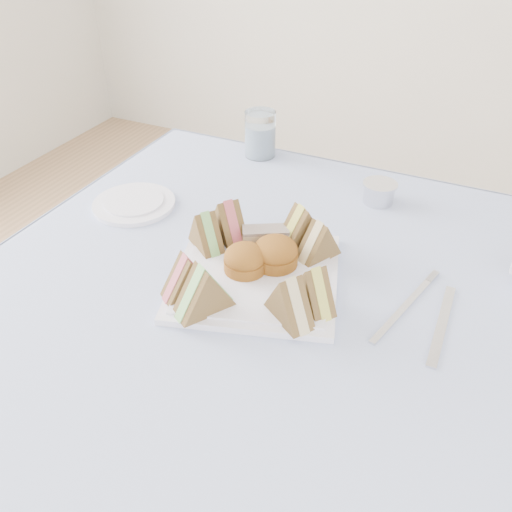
% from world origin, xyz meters
% --- Properties ---
extents(table, '(0.90, 0.90, 0.74)m').
position_xyz_m(table, '(0.00, 0.00, 0.37)').
color(table, brown).
rests_on(table, floor).
extents(tablecloth, '(1.02, 1.02, 0.01)m').
position_xyz_m(tablecloth, '(0.00, 0.00, 0.74)').
color(tablecloth, '#B9CAF3').
rests_on(tablecloth, table).
extents(serving_plate, '(0.35, 0.35, 0.01)m').
position_xyz_m(serving_plate, '(-0.02, 0.00, 0.75)').
color(serving_plate, white).
rests_on(serving_plate, tablecloth).
extents(sandwich_fl_a, '(0.08, 0.09, 0.08)m').
position_xyz_m(sandwich_fl_a, '(-0.10, -0.09, 0.80)').
color(sandwich_fl_a, brown).
rests_on(sandwich_fl_a, serving_plate).
extents(sandwich_fl_b, '(0.09, 0.11, 0.09)m').
position_xyz_m(sandwich_fl_b, '(-0.06, -0.11, 0.80)').
color(sandwich_fl_b, brown).
rests_on(sandwich_fl_b, serving_plate).
extents(sandwich_fr_a, '(0.09, 0.08, 0.07)m').
position_xyz_m(sandwich_fr_a, '(0.09, -0.03, 0.80)').
color(sandwich_fr_a, brown).
rests_on(sandwich_fr_a, serving_plate).
extents(sandwich_fr_b, '(0.10, 0.08, 0.08)m').
position_xyz_m(sandwich_fr_b, '(0.07, -0.08, 0.80)').
color(sandwich_fr_b, brown).
rests_on(sandwich_fr_b, serving_plate).
extents(sandwich_bl_a, '(0.09, 0.08, 0.08)m').
position_xyz_m(sandwich_bl_a, '(-0.14, 0.04, 0.80)').
color(sandwich_bl_a, brown).
rests_on(sandwich_bl_a, serving_plate).
extents(sandwich_bl_b, '(0.10, 0.09, 0.08)m').
position_xyz_m(sandwich_bl_b, '(-0.12, 0.08, 0.80)').
color(sandwich_bl_b, brown).
rests_on(sandwich_bl_b, serving_plate).
extents(sandwich_br_a, '(0.07, 0.09, 0.07)m').
position_xyz_m(sandwich_br_a, '(0.06, 0.10, 0.80)').
color(sandwich_br_a, brown).
rests_on(sandwich_br_a, serving_plate).
extents(sandwich_br_b, '(0.09, 0.10, 0.08)m').
position_xyz_m(sandwich_br_b, '(0.01, 0.12, 0.80)').
color(sandwich_br_b, brown).
rests_on(sandwich_br_b, serving_plate).
extents(scone_left, '(0.10, 0.10, 0.05)m').
position_xyz_m(scone_left, '(-0.04, 0.00, 0.78)').
color(scone_left, brown).
rests_on(scone_left, serving_plate).
extents(scone_right, '(0.11, 0.11, 0.05)m').
position_xyz_m(scone_right, '(-0.00, 0.04, 0.78)').
color(scone_right, brown).
rests_on(scone_right, serving_plate).
extents(pastry_slice, '(0.09, 0.07, 0.04)m').
position_xyz_m(pastry_slice, '(-0.04, 0.09, 0.78)').
color(pastry_slice, beige).
rests_on(pastry_slice, serving_plate).
extents(side_plate, '(0.21, 0.21, 0.01)m').
position_xyz_m(side_plate, '(-0.36, 0.12, 0.75)').
color(side_plate, white).
rests_on(side_plate, tablecloth).
extents(water_glass, '(0.08, 0.08, 0.11)m').
position_xyz_m(water_glass, '(-0.23, 0.46, 0.80)').
color(water_glass, white).
rests_on(water_glass, tablecloth).
extents(tea_strainer, '(0.09, 0.09, 0.04)m').
position_xyz_m(tea_strainer, '(0.10, 0.36, 0.77)').
color(tea_strainer, silver).
rests_on(tea_strainer, tablecloth).
extents(knife, '(0.02, 0.20, 0.00)m').
position_xyz_m(knife, '(0.29, 0.02, 0.75)').
color(knife, silver).
rests_on(knife, tablecloth).
extents(fork, '(0.06, 0.19, 0.00)m').
position_xyz_m(fork, '(0.23, 0.03, 0.75)').
color(fork, silver).
rests_on(fork, tablecloth).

